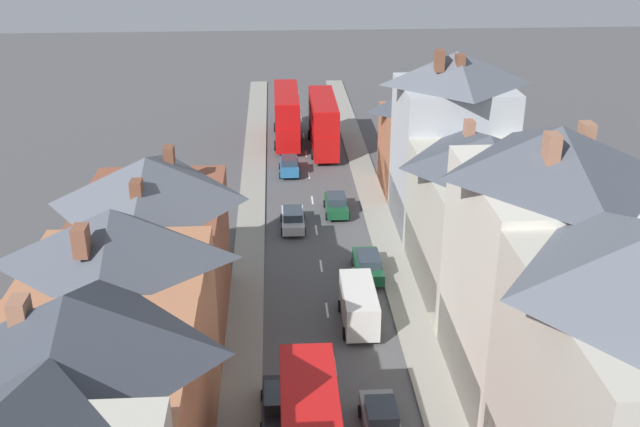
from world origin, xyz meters
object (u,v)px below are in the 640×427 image
at_px(double_decker_bus_lead, 323,122).
at_px(car_mid_black, 368,265).
at_px(car_near_blue, 279,403).
at_px(car_far_grey, 381,418).
at_px(delivery_van, 359,304).
at_px(car_parked_right_a, 293,219).
at_px(double_decker_bus_mid_street, 287,115).
at_px(car_near_silver, 336,204).
at_px(car_parked_left_b, 289,165).

bearing_deg(double_decker_bus_lead, car_mid_black, -87.23).
bearing_deg(car_near_blue, car_far_grey, -16.50).
relative_size(car_far_grey, delivery_van, 0.74).
height_order(car_near_blue, car_parked_right_a, car_near_blue).
distance_m(double_decker_bus_mid_street, car_mid_black, 30.40).
bearing_deg(car_mid_black, car_far_grey, -94.65).
distance_m(car_near_blue, car_mid_black, 15.79).
xyz_separation_m(double_decker_bus_lead, car_near_blue, (-4.89, -41.58, -2.00)).
bearing_deg(double_decker_bus_lead, car_near_blue, -96.71).
distance_m(car_near_silver, car_parked_right_a, 4.47).
bearing_deg(car_parked_left_b, car_parked_right_a, -90.00).
height_order(car_parked_left_b, car_far_grey, car_parked_left_b).
distance_m(car_near_silver, car_far_grey, 26.70).
bearing_deg(car_near_silver, car_far_grey, -90.00).
height_order(car_parked_right_a, car_parked_left_b, car_parked_left_b).
bearing_deg(delivery_van, double_decker_bus_mid_street, 95.73).
bearing_deg(car_mid_black, double_decker_bus_mid_street, 99.31).
relative_size(car_near_silver, car_mid_black, 0.92).
xyz_separation_m(double_decker_bus_lead, car_near_silver, (0.01, -16.33, -1.98)).
distance_m(double_decker_bus_lead, car_far_grey, 43.08).
distance_m(double_decker_bus_mid_street, car_near_blue, 44.52).
height_order(car_near_silver, delivery_van, delivery_van).
bearing_deg(double_decker_bus_lead, car_parked_right_a, -100.71).
xyz_separation_m(car_near_blue, car_parked_left_b, (1.30, 34.66, 0.02)).
height_order(double_decker_bus_lead, car_mid_black, double_decker_bus_lead).
height_order(double_decker_bus_lead, double_decker_bus_mid_street, same).
height_order(car_near_blue, delivery_van, delivery_van).
xyz_separation_m(car_mid_black, car_far_grey, (-1.30, -15.97, -0.01)).
bearing_deg(car_near_silver, car_parked_left_b, 110.94).
bearing_deg(car_near_blue, car_parked_right_a, 86.71).
bearing_deg(car_near_silver, double_decker_bus_lead, 90.03).
bearing_deg(car_near_silver, double_decker_bus_mid_street, 100.64).
xyz_separation_m(car_parked_right_a, car_parked_left_b, (0.00, 12.06, 0.02)).
relative_size(car_parked_right_a, car_parked_left_b, 1.11).
relative_size(double_decker_bus_mid_street, car_near_silver, 2.59).
bearing_deg(delivery_van, car_near_silver, 90.00).
distance_m(double_decker_bus_mid_street, delivery_van, 36.20).
relative_size(double_decker_bus_mid_street, car_parked_right_a, 2.45).
xyz_separation_m(double_decker_bus_mid_street, car_near_blue, (-1.29, -44.46, -2.00)).
bearing_deg(car_parked_right_a, car_mid_black, -58.75).
relative_size(double_decker_bus_lead, delivery_van, 2.08).
distance_m(car_near_blue, car_parked_right_a, 22.64).
height_order(double_decker_bus_lead, car_far_grey, double_decker_bus_lead).
bearing_deg(car_near_blue, car_mid_black, 66.88).
height_order(double_decker_bus_mid_street, car_near_blue, double_decker_bus_mid_street).
xyz_separation_m(car_parked_left_b, delivery_van, (3.60, -26.19, 0.50)).
relative_size(double_decker_bus_lead, car_parked_left_b, 2.71).
relative_size(car_parked_left_b, delivery_van, 0.77).
xyz_separation_m(car_near_silver, car_far_grey, (0.00, -26.70, -0.01)).
bearing_deg(car_parked_right_a, car_near_blue, -93.29).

